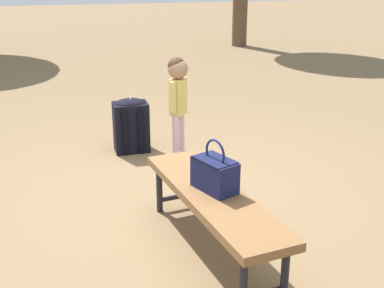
{
  "coord_description": "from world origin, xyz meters",
  "views": [
    {
      "loc": [
        -3.92,
        0.73,
        1.95
      ],
      "look_at": [
        0.08,
        -0.2,
        0.45
      ],
      "focal_mm": 47.75,
      "sensor_mm": 36.0,
      "label": 1
    }
  ],
  "objects_px": {
    "park_bench": "(213,200)",
    "child_standing": "(178,90)",
    "backpack_large": "(131,124)",
    "handbag": "(215,173)"
  },
  "relations": [
    {
      "from": "park_bench",
      "to": "child_standing",
      "type": "xyz_separation_m",
      "value": [
        1.94,
        -0.16,
        0.29
      ]
    },
    {
      "from": "backpack_large",
      "to": "child_standing",
      "type": "bearing_deg",
      "value": -111.45
    },
    {
      "from": "child_standing",
      "to": "backpack_large",
      "type": "relative_size",
      "value": 1.68
    },
    {
      "from": "child_standing",
      "to": "backpack_large",
      "type": "bearing_deg",
      "value": 68.55
    },
    {
      "from": "handbag",
      "to": "child_standing",
      "type": "bearing_deg",
      "value": -4.05
    },
    {
      "from": "park_bench",
      "to": "child_standing",
      "type": "relative_size",
      "value": 1.62
    },
    {
      "from": "park_bench",
      "to": "handbag",
      "type": "relative_size",
      "value": 4.47
    },
    {
      "from": "handbag",
      "to": "backpack_large",
      "type": "relative_size",
      "value": 0.61
    },
    {
      "from": "park_bench",
      "to": "backpack_large",
      "type": "height_order",
      "value": "backpack_large"
    },
    {
      "from": "handbag",
      "to": "child_standing",
      "type": "xyz_separation_m",
      "value": [
        1.9,
        -0.13,
        0.11
      ]
    }
  ]
}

